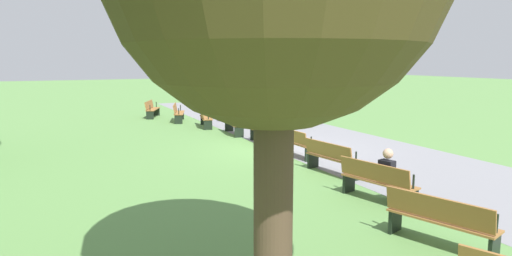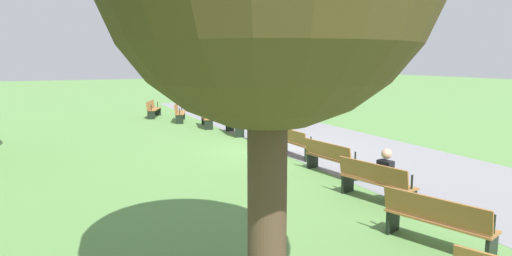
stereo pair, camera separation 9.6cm
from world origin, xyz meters
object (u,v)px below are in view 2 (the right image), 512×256
at_px(bench_3, 233,123).
at_px(bench_5, 294,142).
at_px(bench_2, 205,117).
at_px(person_seated, 388,174).
at_px(bench_6, 330,157).
at_px(bench_4, 262,131).
at_px(bench_0, 153,109).
at_px(lamp_post, 244,67).
at_px(bench_8, 437,220).
at_px(bench_7, 375,181).
at_px(bench_1, 179,112).

bearing_deg(bench_3, bench_5, 10.40).
height_order(bench_2, person_seated, person_seated).
relative_size(bench_2, bench_5, 1.02).
bearing_deg(bench_6, bench_4, 169.60).
bearing_deg(bench_0, bench_4, 36.37).
relative_size(bench_5, lamp_post, 0.45).
distance_m(bench_0, lamp_post, 6.77).
distance_m(person_seated, lamp_post, 11.03).
relative_size(bench_4, person_seated, 1.48).
relative_size(bench_6, bench_8, 0.99).
distance_m(bench_4, bench_5, 2.37).
relative_size(bench_2, bench_3, 1.01).
height_order(bench_7, person_seated, person_seated).
bearing_deg(bench_5, bench_6, -7.78).
xyz_separation_m(bench_0, bench_1, (2.22, 0.84, 0.00)).
relative_size(bench_5, person_seated, 1.48).
distance_m(bench_1, bench_4, 7.10).
bearing_deg(bench_2, bench_1, -151.45).
xyz_separation_m(bench_1, person_seated, (14.22, 0.82, 0.16)).
distance_m(bench_5, bench_8, 7.10).
xyz_separation_m(person_seated, lamp_post, (-10.75, 1.24, 2.10)).
bearing_deg(bench_7, lamp_post, 159.32).
bearing_deg(bench_7, bench_8, -28.55).
bearing_deg(bench_3, bench_6, 7.81).
xyz_separation_m(bench_1, bench_3, (4.62, 1.06, 0.00)).
relative_size(bench_3, lamp_post, 0.46).
bearing_deg(person_seated, bench_0, 172.75).
relative_size(bench_3, bench_6, 1.00).
bearing_deg(bench_1, bench_0, -141.06).
bearing_deg(person_seated, bench_7, -144.81).
height_order(bench_1, bench_7, same).
height_order(bench_2, bench_5, same).
distance_m(bench_4, bench_7, 7.10).
bearing_deg(lamp_post, person_seated, -6.58).
bearing_deg(bench_1, bench_6, 23.40).
xyz_separation_m(bench_2, bench_3, (2.33, 0.43, 0.00)).
bearing_deg(bench_7, bench_2, 166.99).
xyz_separation_m(bench_5, person_seated, (4.86, -0.46, 0.16)).
bearing_deg(bench_0, bench_8, 26.01).
relative_size(bench_5, bench_8, 0.98).
bearing_deg(bench_8, bench_2, 159.19).
relative_size(bench_3, bench_4, 1.02).
bearing_deg(lamp_post, bench_1, -149.26).
bearing_deg(bench_1, bench_8, 18.22).
xyz_separation_m(bench_2, bench_4, (4.70, 0.64, 0.00)).
bearing_deg(bench_7, bench_3, 164.40).
distance_m(bench_2, bench_7, 11.77).
distance_m(bench_1, lamp_post, 4.62).
xyz_separation_m(bench_3, lamp_post, (-1.15, 1.00, 2.27)).
bearing_deg(bench_8, lamp_post, 152.69).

